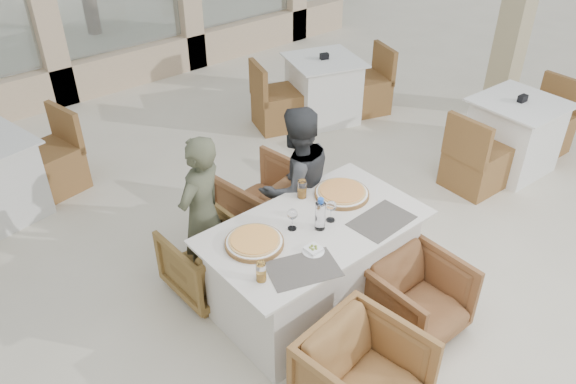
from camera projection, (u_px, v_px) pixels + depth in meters
ground at (303, 302)px, 4.39m from camera, size 80.00×80.00×0.00m
perimeter_wall_far at (50, 43)px, 6.99m from camera, size 10.00×0.34×1.60m
lantern_pillar at (513, 33)px, 6.70m from camera, size 0.34×0.34×2.00m
dining_table at (314, 267)px, 4.16m from camera, size 1.60×0.90×0.77m
placemat_near_left at (303, 269)px, 3.57m from camera, size 0.52×0.43×0.00m
placemat_near_right at (382, 221)px, 3.99m from camera, size 0.47×0.32×0.00m
pizza_left at (254, 242)px, 3.75m from camera, size 0.42×0.42×0.05m
pizza_right at (342, 193)px, 4.24m from camera, size 0.42×0.42×0.05m
water_bottle at (320, 214)px, 3.85m from camera, size 0.09×0.09×0.25m
wine_glass_centre at (292, 218)px, 3.86m from camera, size 0.10×0.10×0.18m
wine_glass_near at (331, 210)px, 3.94m from camera, size 0.09×0.09×0.18m
beer_glass_left at (261, 272)px, 3.45m from camera, size 0.08×0.08×0.13m
beer_glass_right at (302, 189)px, 4.20m from camera, size 0.07×0.07×0.14m
olive_dish at (313, 249)px, 3.70m from camera, size 0.13×0.13×0.04m
armchair_far_left at (209, 259)px, 4.39m from camera, size 0.62×0.63×0.56m
armchair_far_right at (264, 201)px, 4.98m from camera, size 0.78×0.80×0.65m
armchair_near_left at (364, 378)px, 3.43m from camera, size 0.74×0.76×0.62m
armchair_near_right at (416, 298)px, 4.02m from camera, size 0.64×0.66×0.59m
diner_left at (202, 214)px, 4.25m from camera, size 0.56×0.47×1.31m
diner_right at (296, 186)px, 4.53m from camera, size 0.71×0.59×1.36m
bg_table_b at (323, 89)px, 6.84m from camera, size 1.81×1.29×0.77m
bg_table_c at (513, 136)px, 5.86m from camera, size 1.67×0.88×0.77m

